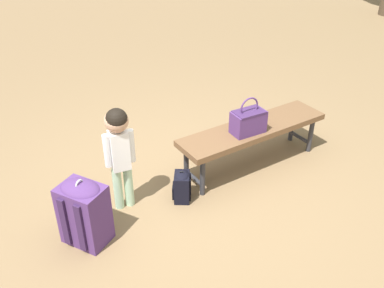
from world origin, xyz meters
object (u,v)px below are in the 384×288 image
(park_bench, at_px, (253,131))
(child_standing, at_px, (119,144))
(backpack_large, at_px, (84,211))
(handbag, at_px, (248,121))
(backpack_small, at_px, (182,185))

(park_bench, xyz_separation_m, child_standing, (1.38, -0.12, 0.26))
(backpack_large, bearing_deg, child_standing, -153.69)
(park_bench, xyz_separation_m, handbag, (0.12, 0.05, 0.18))
(child_standing, distance_m, backpack_small, 0.72)
(handbag, distance_m, child_standing, 1.27)
(child_standing, bearing_deg, backpack_small, 156.62)
(child_standing, bearing_deg, backpack_large, 26.31)
(backpack_large, bearing_deg, backpack_small, -179.45)
(park_bench, distance_m, backpack_large, 1.82)
(park_bench, xyz_separation_m, backpack_small, (0.90, 0.09, -0.24))
(park_bench, relative_size, backpack_small, 5.12)
(child_standing, relative_size, backpack_small, 3.13)
(park_bench, bearing_deg, handbag, 23.66)
(backpack_large, distance_m, backpack_small, 0.93)
(child_standing, bearing_deg, park_bench, 175.01)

